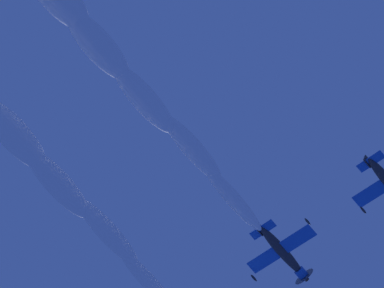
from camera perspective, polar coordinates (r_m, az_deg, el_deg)
airplane_left_wingman at (r=87.48m, az=5.76°, el=-6.82°), size 7.11×7.28×3.55m
smoke_trail_left_wingman at (r=84.08m, az=-7.00°, el=7.47°), size 37.52×16.66×3.89m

